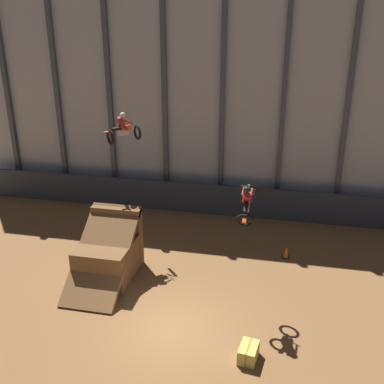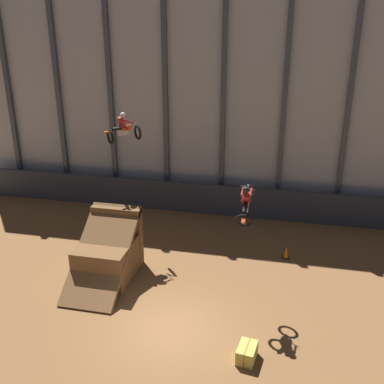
% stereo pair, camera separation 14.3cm
% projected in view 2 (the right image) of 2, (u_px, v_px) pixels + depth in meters
% --- Properties ---
extents(ground_plane, '(60.00, 60.00, 0.00)m').
position_uv_depth(ground_plane, '(171.00, 330.00, 16.93)').
color(ground_plane, brown).
extents(arena_back_wall, '(32.00, 0.40, 12.04)m').
position_uv_depth(arena_back_wall, '(223.00, 111.00, 25.61)').
color(arena_back_wall, '#A3A8B2').
rests_on(arena_back_wall, ground_plane).
extents(lower_barrier, '(31.36, 0.20, 1.85)m').
position_uv_depth(lower_barrier, '(218.00, 200.00, 26.49)').
color(lower_barrier, '#2D333D').
rests_on(lower_barrier, ground_plane).
extents(dirt_ramp, '(2.34, 4.30, 3.03)m').
position_uv_depth(dirt_ramp, '(110.00, 253.00, 20.26)').
color(dirt_ramp, brown).
rests_on(dirt_ramp, ground_plane).
extents(rider_bike_left_air, '(1.62, 1.58, 1.46)m').
position_uv_depth(rider_bike_left_air, '(124.00, 130.00, 21.31)').
color(rider_bike_left_air, black).
extents(rider_bike_right_air, '(0.75, 1.83, 1.70)m').
position_uv_depth(rider_bike_right_air, '(246.00, 202.00, 17.00)').
color(rider_bike_right_air, black).
extents(traffic_cone_near_ramp, '(0.36, 0.36, 0.58)m').
position_uv_depth(traffic_cone_near_ramp, '(286.00, 253.00, 21.90)').
color(traffic_cone_near_ramp, black).
rests_on(traffic_cone_near_ramp, ground_plane).
extents(hay_bale_trackside, '(0.71, 0.97, 0.57)m').
position_uv_depth(hay_bale_trackside, '(247.00, 353.00, 15.36)').
color(hay_bale_trackside, '#CCB751').
rests_on(hay_bale_trackside, ground_plane).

